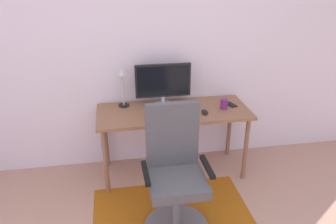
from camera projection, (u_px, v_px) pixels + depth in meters
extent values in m
cube|color=white|center=(165.00, 45.00, 3.37)|extent=(6.00, 0.10, 2.60)
cube|color=#9E5211|center=(174.00, 221.00, 2.87)|extent=(1.41, 1.12, 0.01)
cube|color=#8E6042|center=(174.00, 112.00, 3.28)|extent=(1.52, 0.61, 0.03)
cylinder|color=#875D46|center=(106.00, 162.00, 3.10)|extent=(0.04, 0.04, 0.70)
cylinder|color=#875D46|center=(246.00, 149.00, 3.31)|extent=(0.04, 0.04, 0.70)
cylinder|color=#875D46|center=(106.00, 138.00, 3.54)|extent=(0.04, 0.04, 0.70)
cylinder|color=#875D46|center=(229.00, 128.00, 3.75)|extent=(0.04, 0.04, 0.70)
cylinder|color=#B2B2B7|center=(163.00, 104.00, 3.40)|extent=(0.18, 0.18, 0.01)
cylinder|color=#B2B2B7|center=(163.00, 100.00, 3.39)|extent=(0.04, 0.04, 0.08)
cube|color=black|center=(163.00, 80.00, 3.30)|extent=(0.56, 0.04, 0.34)
cube|color=black|center=(163.00, 81.00, 3.28)|extent=(0.52, 0.00, 0.30)
cube|color=white|center=(170.00, 117.00, 3.11)|extent=(0.43, 0.13, 0.02)
ellipsoid|color=black|center=(205.00, 112.00, 3.19)|extent=(0.06, 0.10, 0.03)
cylinder|color=#7B2577|center=(224.00, 104.00, 3.29)|extent=(0.07, 0.07, 0.10)
cube|color=black|center=(231.00, 104.00, 3.40)|extent=(0.11, 0.15, 0.01)
cylinder|color=black|center=(124.00, 105.00, 3.37)|extent=(0.11, 0.11, 0.01)
cylinder|color=beige|center=(123.00, 90.00, 3.30)|extent=(0.02, 0.02, 0.32)
cone|color=beige|center=(122.00, 72.00, 3.23)|extent=(0.09, 0.09, 0.06)
cylinder|color=slate|center=(177.00, 206.00, 2.68)|extent=(0.06, 0.06, 0.41)
cube|color=#4C4C51|center=(177.00, 181.00, 2.58)|extent=(0.45, 0.45, 0.08)
cube|color=#4C4C51|center=(172.00, 135.00, 2.62)|extent=(0.43, 0.06, 0.55)
cube|color=black|center=(146.00, 173.00, 2.49)|extent=(0.04, 0.31, 0.03)
cube|color=black|center=(207.00, 167.00, 2.57)|extent=(0.04, 0.31, 0.03)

